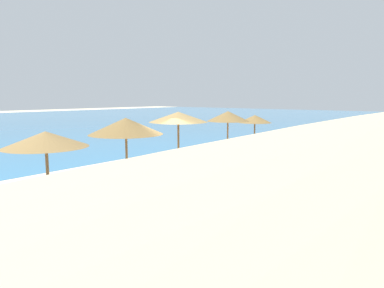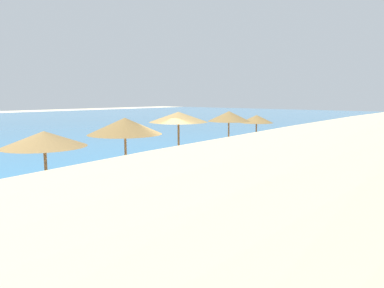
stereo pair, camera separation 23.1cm
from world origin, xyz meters
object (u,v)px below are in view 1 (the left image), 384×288
(beach_umbrella_2, at_px, (126,126))
(beach_umbrella_1, at_px, (46,140))
(beach_umbrella_4, at_px, (228,116))
(lounge_chair_3, at_px, (59,204))
(cooler_box, at_px, (276,169))
(beach_umbrella_5, at_px, (255,119))
(beach_ball, at_px, (178,207))
(lounge_chair_0, at_px, (202,163))
(beach_umbrella_3, at_px, (178,117))
(lounge_chair_2, at_px, (248,154))

(beach_umbrella_2, bearing_deg, beach_umbrella_1, 177.43)
(beach_umbrella_4, xyz_separation_m, lounge_chair_3, (-10.00, -0.98, -1.95))
(beach_umbrella_1, bearing_deg, cooler_box, -18.09)
(beach_umbrella_5, distance_m, beach_ball, 11.28)
(lounge_chair_0, xyz_separation_m, beach_ball, (-4.55, -2.55, -0.31))
(lounge_chair_3, bearing_deg, cooler_box, -101.33)
(lounge_chair_3, bearing_deg, beach_ball, -128.42)
(beach_umbrella_2, relative_size, beach_umbrella_3, 0.97)
(beach_umbrella_5, xyz_separation_m, lounge_chair_2, (-2.45, -0.96, -1.66))
(beach_umbrella_4, distance_m, beach_ball, 8.37)
(beach_umbrella_1, xyz_separation_m, lounge_chair_2, (10.51, -0.73, -1.72))
(beach_umbrella_4, height_order, lounge_chair_3, beach_umbrella_4)
(lounge_chair_0, relative_size, cooler_box, 3.09)
(beach_umbrella_4, height_order, lounge_chair_2, beach_umbrella_4)
(beach_umbrella_1, height_order, beach_ball, beach_umbrella_1)
(beach_umbrella_4, bearing_deg, lounge_chair_0, -169.66)
(beach_umbrella_1, xyz_separation_m, lounge_chair_0, (6.89, -0.46, -1.69))
(beach_umbrella_2, relative_size, cooler_box, 5.00)
(beach_umbrella_5, distance_m, cooler_box, 5.36)
(beach_umbrella_5, bearing_deg, beach_umbrella_1, -178.98)
(beach_umbrella_1, distance_m, lounge_chair_3, 1.95)
(beach_umbrella_5, height_order, cooler_box, beach_umbrella_5)
(beach_umbrella_3, distance_m, lounge_chair_0, 2.28)
(beach_umbrella_2, height_order, beach_umbrella_5, beach_umbrella_2)
(beach_umbrella_5, relative_size, lounge_chair_2, 1.65)
(beach_umbrella_3, relative_size, lounge_chair_3, 1.97)
(beach_umbrella_1, height_order, beach_umbrella_3, beach_umbrella_3)
(beach_umbrella_3, bearing_deg, beach_umbrella_5, -1.50)
(beach_umbrella_2, xyz_separation_m, lounge_chair_3, (-3.10, -0.79, -1.91))
(cooler_box, bearing_deg, lounge_chair_0, 131.77)
(beach_umbrella_3, xyz_separation_m, lounge_chair_0, (0.57, -0.87, -2.03))
(lounge_chair_0, xyz_separation_m, lounge_chair_2, (3.63, -0.27, -0.03))
(lounge_chair_2, xyz_separation_m, cooler_box, (-1.38, -2.25, -0.27))
(beach_umbrella_2, distance_m, lounge_chair_3, 3.72)
(beach_umbrella_4, relative_size, lounge_chair_3, 1.92)
(beach_umbrella_3, bearing_deg, beach_ball, -139.27)
(beach_ball, bearing_deg, beach_umbrella_2, 79.17)
(lounge_chair_0, bearing_deg, beach_umbrella_5, -107.54)
(beach_umbrella_1, bearing_deg, lounge_chair_0, -3.85)
(beach_umbrella_1, distance_m, beach_umbrella_3, 6.34)
(beach_umbrella_4, xyz_separation_m, lounge_chair_0, (-2.90, -0.53, -1.93))
(beach_umbrella_3, bearing_deg, lounge_chair_0, -56.60)
(beach_umbrella_5, height_order, beach_ball, beach_umbrella_5)
(beach_umbrella_5, bearing_deg, beach_ball, -162.99)
(lounge_chair_0, bearing_deg, lounge_chair_2, -118.28)
(beach_umbrella_2, distance_m, lounge_chair_0, 4.43)
(beach_umbrella_5, distance_m, lounge_chair_3, 13.32)
(lounge_chair_2, bearing_deg, beach_ball, 100.61)
(beach_umbrella_4, distance_m, lounge_chair_3, 10.23)
(beach_umbrella_1, distance_m, lounge_chair_2, 10.68)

